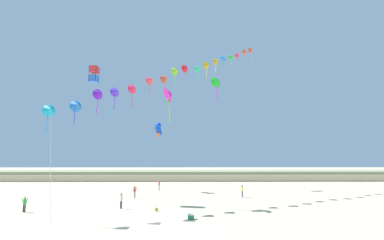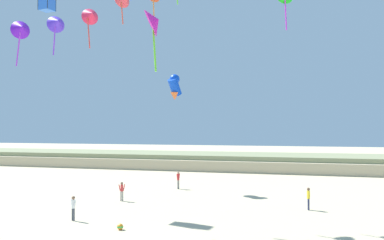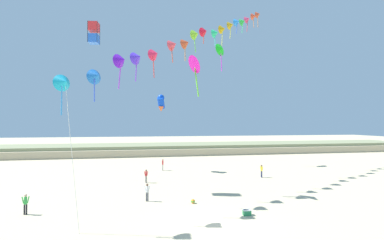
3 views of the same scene
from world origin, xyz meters
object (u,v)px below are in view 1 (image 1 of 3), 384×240
(large_kite_high_solo, at_px, (169,94))
(beach_ball, at_px, (156,209))
(person_far_right, at_px, (159,185))
(beach_cooler, at_px, (191,217))
(person_near_right, at_px, (135,191))
(large_kite_outer_drift, at_px, (94,74))
(person_near_left, at_px, (121,200))
(person_mid_center, at_px, (242,190))
(person_far_left, at_px, (25,203))
(large_kite_low_lead, at_px, (158,129))
(large_kite_mid_trail, at_px, (217,82))

(large_kite_high_solo, bearing_deg, beach_ball, -106.80)
(person_far_right, relative_size, beach_cooler, 2.93)
(person_near_right, relative_size, large_kite_outer_drift, 0.71)
(person_near_left, height_order, large_kite_high_solo, large_kite_high_solo)
(large_kite_high_solo, relative_size, beach_ball, 11.77)
(person_mid_center, xyz_separation_m, person_far_left, (-23.29, -9.26, -0.04))
(person_near_right, height_order, person_far_right, person_far_right)
(person_far_left, bearing_deg, large_kite_outer_drift, 61.38)
(large_kite_low_lead, height_order, large_kite_mid_trail, large_kite_mid_trail)
(person_near_right, bearing_deg, person_far_right, 72.31)
(person_near_right, xyz_separation_m, beach_cooler, (7.40, -11.94, -0.67))
(large_kite_high_solo, bearing_deg, large_kite_low_lead, 102.42)
(large_kite_low_lead, distance_m, beach_cooler, 22.04)
(person_far_left, relative_size, large_kite_outer_drift, 0.71)
(person_far_right, height_order, large_kite_high_solo, large_kite_high_solo)
(large_kite_mid_trail, relative_size, beach_cooler, 8.45)
(person_near_right, height_order, person_far_left, person_far_left)
(beach_cooler, bearing_deg, person_mid_center, 60.41)
(person_near_left, height_order, person_far_right, person_far_right)
(person_mid_center, bearing_deg, person_far_left, -158.32)
(large_kite_mid_trail, height_order, beach_ball, large_kite_mid_trail)
(person_near_right, xyz_separation_m, person_mid_center, (14.39, 0.37, 0.04))
(person_near_left, height_order, large_kite_outer_drift, large_kite_outer_drift)
(person_mid_center, bearing_deg, person_near_left, -152.19)
(person_far_left, bearing_deg, person_far_right, 55.37)
(person_far_right, relative_size, beach_ball, 4.67)
(large_kite_low_lead, distance_m, large_kite_outer_drift, 13.64)
(person_mid_center, relative_size, beach_cooler, 2.77)
(large_kite_mid_trail, bearing_deg, person_near_right, -137.91)
(person_far_right, bearing_deg, person_near_left, -98.85)
(large_kite_mid_trail, bearing_deg, large_kite_outer_drift, -142.58)
(large_kite_low_lead, distance_m, large_kite_mid_trail, 14.48)
(person_near_right, xyz_separation_m, person_far_left, (-8.91, -8.89, 0.00))
(person_mid_center, height_order, person_far_right, person_far_right)
(large_kite_low_lead, distance_m, beach_ball, 18.47)
(large_kite_low_lead, xyz_separation_m, beach_cooler, (5.30, -19.08, -9.68))
(person_near_left, relative_size, beach_ball, 4.29)
(person_near_right, bearing_deg, person_mid_center, 1.46)
(person_near_right, height_order, large_kite_high_solo, large_kite_high_solo)
(large_kite_low_lead, bearing_deg, large_kite_outer_drift, -128.02)
(person_near_right, height_order, beach_ball, person_near_right)
(person_far_left, relative_size, large_kite_high_solo, 0.36)
(large_kite_high_solo, bearing_deg, large_kite_mid_trail, 65.71)
(large_kite_outer_drift, xyz_separation_m, beach_ball, (9.31, -6.06, -16.00))
(person_near_left, height_order, person_mid_center, person_mid_center)
(person_far_right, bearing_deg, beach_cooler, -75.44)
(person_far_left, distance_m, large_kite_mid_trail, 34.54)
(person_far_left, distance_m, person_far_right, 19.84)
(large_kite_outer_drift, height_order, beach_cooler, large_kite_outer_drift)
(person_near_left, relative_size, large_kite_mid_trail, 0.32)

